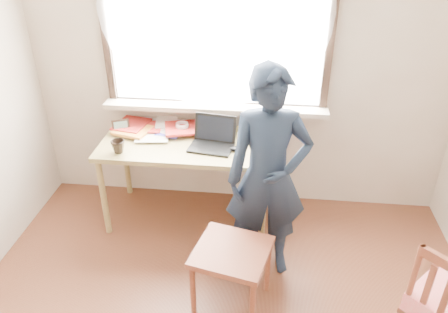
# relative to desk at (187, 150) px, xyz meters

# --- Properties ---
(room_shell) EXTENTS (3.52, 4.02, 2.61)m
(room_shell) POSITION_rel_desk_xyz_m (0.37, -1.43, 0.98)
(room_shell) COLOR #B6A692
(room_shell) RESTS_ON ground
(desk) EXTENTS (1.37, 0.69, 0.73)m
(desk) POSITION_rel_desk_xyz_m (0.00, 0.00, 0.00)
(desk) COLOR olive
(desk) RESTS_ON ground
(laptop) EXTENTS (0.37, 0.32, 0.23)m
(laptop) POSITION_rel_desk_xyz_m (0.22, -0.03, 0.13)
(laptop) COLOR black
(laptop) RESTS_ON desk
(mug_white) EXTENTS (0.15, 0.15, 0.09)m
(mug_white) POSITION_rel_desk_xyz_m (-0.07, 0.17, 0.12)
(mug_white) COLOR white
(mug_white) RESTS_ON desk
(mug_dark) EXTENTS (0.14, 0.14, 0.10)m
(mug_dark) POSITION_rel_desk_xyz_m (-0.49, -0.22, 0.13)
(mug_dark) COLOR black
(mug_dark) RESTS_ON desk
(mouse) EXTENTS (0.09, 0.07, 0.04)m
(mouse) POSITION_rel_desk_xyz_m (0.40, -0.10, 0.09)
(mouse) COLOR black
(mouse) RESTS_ON desk
(desk_clutter) EXTENTS (0.80, 0.54, 0.06)m
(desk_clutter) POSITION_rel_desk_xyz_m (-0.33, 0.21, 0.11)
(desk_clutter) COLOR white
(desk_clutter) RESTS_ON desk
(book_a) EXTENTS (0.32, 0.36, 0.03)m
(book_a) POSITION_rel_desk_xyz_m (-0.48, 0.21, 0.09)
(book_a) COLOR white
(book_a) RESTS_ON desk
(book_b) EXTENTS (0.32, 0.33, 0.02)m
(book_b) POSITION_rel_desk_xyz_m (0.48, 0.28, 0.09)
(book_b) COLOR white
(book_b) RESTS_ON desk
(picture_frame) EXTENTS (0.13, 0.07, 0.11)m
(picture_frame) POSITION_rel_desk_xyz_m (-0.57, 0.10, 0.13)
(picture_frame) COLOR black
(picture_frame) RESTS_ON desk
(work_chair) EXTENTS (0.55, 0.54, 0.47)m
(work_chair) POSITION_rel_desk_xyz_m (0.45, -0.93, -0.26)
(work_chair) COLOR brown
(work_chair) RESTS_ON ground
(person) EXTENTS (0.61, 0.44, 1.57)m
(person) POSITION_rel_desk_xyz_m (0.66, -0.53, 0.12)
(person) COLOR black
(person) RESTS_ON ground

